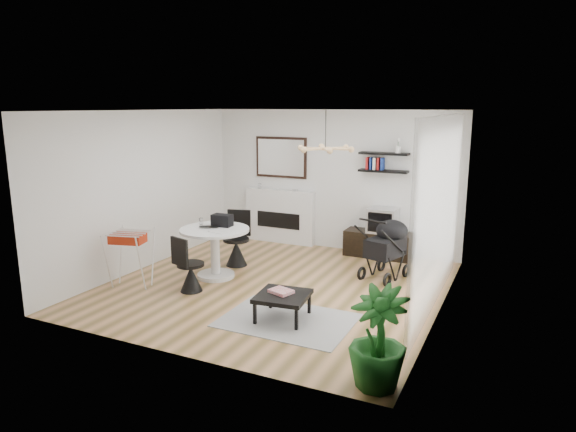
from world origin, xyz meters
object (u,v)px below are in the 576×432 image
at_px(crt_tv, 383,220).
at_px(potted_plant, 378,338).
at_px(fireplace, 280,210).
at_px(stroller, 387,250).
at_px(coffee_table, 283,297).
at_px(dining_table, 215,245).
at_px(drying_rack, 131,258).
at_px(tv_console, 379,244).

xyz_separation_m(crt_tv, potted_plant, (1.16, -4.45, -0.18)).
bearing_deg(crt_tv, fireplace, 175.84).
distance_m(crt_tv, stroller, 1.17).
bearing_deg(fireplace, stroller, -25.88).
relative_size(crt_tv, coffee_table, 0.71).
height_order(crt_tv, coffee_table, crt_tv).
bearing_deg(crt_tv, stroller, -71.19).
xyz_separation_m(dining_table, coffee_table, (1.74, -1.06, -0.23)).
bearing_deg(fireplace, drying_rack, -105.10).
xyz_separation_m(fireplace, tv_console, (2.14, -0.16, -0.45)).
xyz_separation_m(fireplace, drying_rack, (-0.91, -3.39, -0.22)).
xyz_separation_m(crt_tv, dining_table, (-2.17, -2.29, -0.16)).
relative_size(fireplace, potted_plant, 2.07).
bearing_deg(tv_console, fireplace, 175.82).
xyz_separation_m(dining_table, stroller, (2.53, 1.21, -0.09)).
xyz_separation_m(tv_console, potted_plant, (1.21, -4.45, 0.28)).
height_order(fireplace, crt_tv, fireplace).
xyz_separation_m(dining_table, potted_plant, (3.32, -2.15, -0.02)).
bearing_deg(stroller, tv_console, 127.41).
distance_m(dining_table, drying_rack, 1.33).
bearing_deg(potted_plant, drying_rack, 164.04).
bearing_deg(stroller, fireplace, 170.26).
bearing_deg(fireplace, potted_plant, -53.98).
bearing_deg(stroller, potted_plant, -60.67).
height_order(drying_rack, stroller, stroller).
distance_m(fireplace, coffee_table, 3.95).
relative_size(dining_table, drying_rack, 1.28).
distance_m(tv_console, stroller, 1.19).
xyz_separation_m(fireplace, potted_plant, (3.35, -4.61, -0.16)).
relative_size(fireplace, tv_console, 1.70).
relative_size(crt_tv, dining_table, 0.46).
height_order(fireplace, tv_console, fireplace).
relative_size(stroller, potted_plant, 1.02).
bearing_deg(potted_plant, tv_console, 105.22).
bearing_deg(dining_table, coffee_table, -31.31).
xyz_separation_m(drying_rack, stroller, (3.48, 2.15, -0.01)).
height_order(dining_table, stroller, stroller).
bearing_deg(fireplace, crt_tv, -4.16).
bearing_deg(stroller, coffee_table, -93.09).
height_order(stroller, coffee_table, stroller).
bearing_deg(crt_tv, drying_rack, -133.90).
height_order(dining_table, drying_rack, drying_rack).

